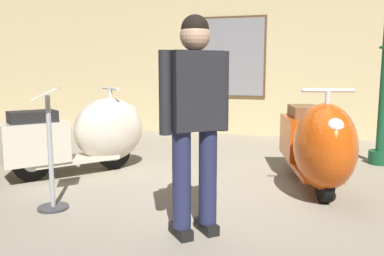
{
  "coord_description": "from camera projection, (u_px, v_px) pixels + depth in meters",
  "views": [
    {
      "loc": [
        0.92,
        -4.05,
        1.29
      ],
      "look_at": [
        -0.41,
        0.48,
        0.58
      ],
      "focal_mm": 37.43,
      "sensor_mm": 36.0,
      "label": 1
    }
  ],
  "objects": [
    {
      "name": "scooter_0",
      "position": [
        88.0,
        134.0,
        4.94
      ],
      "size": [
        1.48,
        1.64,
        1.06
      ],
      "rotation": [
        0.0,
        0.0,
        0.88
      ],
      "color": "black",
      "rests_on": "ground"
    },
    {
      "name": "info_stanchion",
      "position": [
        51.0,
        159.0,
        3.64
      ],
      "size": [
        0.35,
        0.39,
        1.13
      ],
      "color": "#333338",
      "rests_on": "ground"
    },
    {
      "name": "showroom_back_wall",
      "position": [
        261.0,
        43.0,
        7.61
      ],
      "size": [
        18.0,
        0.24,
        3.54
      ],
      "color": "#CCB784",
      "rests_on": "ground"
    },
    {
      "name": "scooter_1",
      "position": [
        317.0,
        144.0,
        4.19
      ],
      "size": [
        0.9,
        1.87,
        1.1
      ],
      "rotation": [
        0.0,
        0.0,
        -1.35
      ],
      "color": "black",
      "rests_on": "ground"
    },
    {
      "name": "ground_plane",
      "position": [
        216.0,
        190.0,
        4.29
      ],
      "size": [
        60.0,
        60.0,
        0.0
      ],
      "primitive_type": "plane",
      "color": "gray"
    },
    {
      "name": "visitor_0",
      "position": [
        195.0,
        111.0,
        2.99
      ],
      "size": [
        0.45,
        0.42,
        1.68
      ],
      "rotation": [
        0.0,
        0.0,
        2.3
      ],
      "color": "black",
      "rests_on": "ground"
    }
  ]
}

